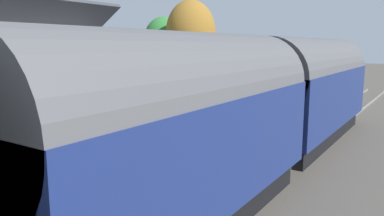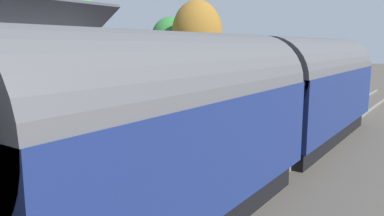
{
  "view_description": "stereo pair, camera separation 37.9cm",
  "coord_description": "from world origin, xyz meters",
  "views": [
    {
      "loc": [
        -10.58,
        -5.44,
        4.04
      ],
      "look_at": [
        -0.08,
        1.5,
        1.92
      ],
      "focal_mm": 35.08,
      "sensor_mm": 36.0,
      "label": 1
    },
    {
      "loc": [
        -10.37,
        -5.75,
        4.04
      ],
      "look_at": [
        -0.08,
        1.5,
        1.92
      ],
      "focal_mm": 35.08,
      "sensor_mm": 36.0,
      "label": 2
    }
  ],
  "objects": [
    {
      "name": "ground_plane",
      "position": [
        0.0,
        0.0,
        0.0
      ],
      "size": [
        160.0,
        160.0,
        0.0
      ],
      "primitive_type": "plane",
      "color": "#4C473F"
    },
    {
      "name": "platform",
      "position": [
        0.0,
        3.78,
        0.46
      ],
      "size": [
        32.0,
        5.56,
        0.92
      ],
      "primitive_type": "cube",
      "color": "#A39B8C",
      "rests_on": "ground"
    },
    {
      "name": "platform_edge_coping",
      "position": [
        0.0,
        1.18,
        0.92
      ],
      "size": [
        32.0,
        0.36,
        0.02
      ],
      "primitive_type": "cube",
      "color": "beige",
      "rests_on": "platform"
    },
    {
      "name": "rail_near",
      "position": [
        0.0,
        -1.62,
        0.07
      ],
      "size": [
        52.0,
        0.08,
        0.14
      ],
      "primitive_type": "cube",
      "color": "gray",
      "rests_on": "ground"
    },
    {
      "name": "rail_far",
      "position": [
        0.0,
        -0.18,
        0.07
      ],
      "size": [
        52.0,
        0.08,
        0.14
      ],
      "primitive_type": "cube",
      "color": "gray",
      "rests_on": "ground"
    },
    {
      "name": "train",
      "position": [
        -4.18,
        -0.9,
        2.22
      ],
      "size": [
        29.12,
        2.73,
        4.32
      ],
      "color": "black",
      "rests_on": "ground"
    },
    {
      "name": "bench_near_building",
      "position": [
        10.81,
        2.79,
        1.39
      ],
      "size": [
        1.42,
        0.49,
        0.88
      ],
      "color": "teal",
      "rests_on": "platform"
    },
    {
      "name": "bench_mid_platform",
      "position": [
        2.9,
        2.6,
        1.39
      ],
      "size": [
        1.41,
        0.46,
        0.88
      ],
      "color": "teal",
      "rests_on": "platform"
    },
    {
      "name": "planter_edge_far",
      "position": [
        2.96,
        5.92,
        1.38
      ],
      "size": [
        0.61,
        0.61,
        0.89
      ],
      "color": "black",
      "rests_on": "platform"
    },
    {
      "name": "planter_bench_left",
      "position": [
        0.59,
        3.46,
        1.43
      ],
      "size": [
        0.71,
        0.71,
        1.02
      ],
      "color": "black",
      "rests_on": "platform"
    },
    {
      "name": "planter_under_sign",
      "position": [
        7.59,
        5.4,
        1.37
      ],
      "size": [
        0.64,
        0.64,
        0.89
      ],
      "color": "black",
      "rests_on": "platform"
    },
    {
      "name": "planter_edge_near",
      "position": [
        0.96,
        4.71,
        1.19
      ],
      "size": [
        0.91,
        0.32,
        0.57
      ],
      "color": "gray",
      "rests_on": "platform"
    },
    {
      "name": "lamp_post_platform",
      "position": [
        7.4,
        1.7,
        3.32
      ],
      "size": [
        0.32,
        0.5,
        3.41
      ],
      "color": "black",
      "rests_on": "platform"
    },
    {
      "name": "station_sign_board",
      "position": [
        -0.43,
        2.08,
        2.1
      ],
      "size": [
        0.96,
        0.06,
        1.57
      ],
      "color": "black",
      "rests_on": "platform"
    },
    {
      "name": "tree_far_left",
      "position": [
        12.29,
        9.75,
        4.86
      ],
      "size": [
        3.87,
        3.47,
        7.22
      ],
      "color": "#4C3828",
      "rests_on": "ground"
    },
    {
      "name": "tree_distant",
      "position": [
        13.41,
        13.12,
        4.48
      ],
      "size": [
        3.19,
        2.84,
        6.24
      ],
      "color": "#4C3828",
      "rests_on": "ground"
    },
    {
      "name": "tree_behind_building",
      "position": [
        5.39,
        16.21,
        5.85
      ],
      "size": [
        4.84,
        5.23,
        8.18
      ],
      "color": "#4C3828",
      "rests_on": "ground"
    }
  ]
}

